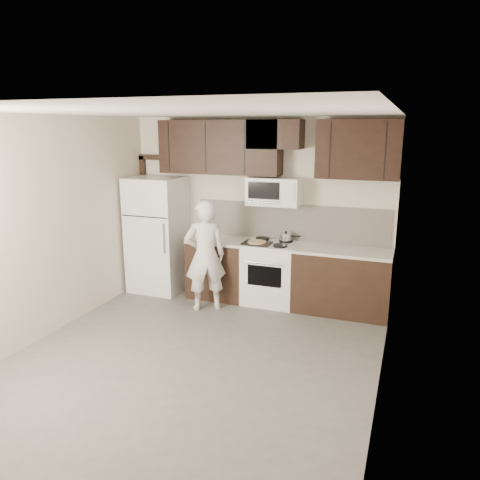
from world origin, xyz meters
The scene contains 14 objects.
floor centered at (0.00, 0.00, 0.00)m, with size 4.50×4.50×0.00m, color #54514E.
back_wall centered at (0.00, 2.25, 1.35)m, with size 4.00×4.00×0.00m, color beige.
ceiling centered at (0.00, 0.00, 2.70)m, with size 4.50×4.50×0.00m, color white.
counter_run centered at (0.60, 1.94, 0.46)m, with size 2.95×0.64×0.91m.
stove centered at (0.30, 1.94, 0.46)m, with size 0.76×0.66×0.94m.
backsplash centered at (0.50, 2.24, 1.18)m, with size 2.90×0.02×0.54m, color beige.
upper_cabinets centered at (0.21, 2.08, 2.28)m, with size 3.48×0.35×0.78m.
microwave centered at (0.30, 2.06, 1.65)m, with size 0.76×0.42×0.40m.
refrigerator centered at (-1.55, 1.89, 0.90)m, with size 0.80×0.76×1.80m.
door_trim centered at (-1.92, 2.21, 1.25)m, with size 0.50×0.08×2.12m.
saucepan centered at (0.48, 2.09, 0.98)m, with size 0.29×0.17×0.16m.
baking_tray centered at (0.12, 1.82, 0.92)m, with size 0.40×0.30×0.02m, color black.
pizza centered at (0.12, 1.82, 0.94)m, with size 0.27×0.27×0.02m, color beige.
person centered at (-0.49, 1.38, 0.79)m, with size 0.58×0.38×1.58m, color white.
Camera 1 is at (2.17, -4.38, 2.55)m, focal length 35.00 mm.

